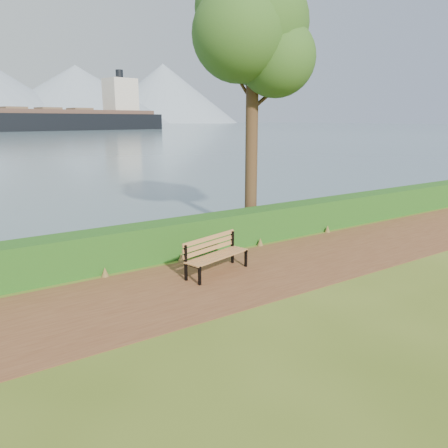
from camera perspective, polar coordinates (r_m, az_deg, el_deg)
ground at (r=10.80m, az=4.86°, el=-6.73°), size 140.00×140.00×0.00m
path at (r=11.02m, az=3.88°, el=-6.26°), size 40.00×3.40×0.01m
hedge at (r=12.68m, az=-2.44°, el=-1.24°), size 32.00×0.85×1.00m
bench at (r=10.79m, az=-1.28°, el=-3.72°), size 1.91×1.00×0.92m
tree at (r=14.49m, az=3.85°, el=23.80°), size 4.25×3.54×8.51m
cargo_ship at (r=162.45m, az=-20.06°, el=12.66°), size 78.58×25.35×23.57m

